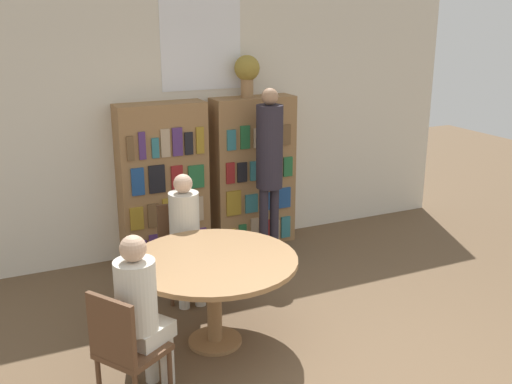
{
  "coord_description": "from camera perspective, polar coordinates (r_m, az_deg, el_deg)",
  "views": [
    {
      "loc": [
        -2.26,
        -2.88,
        2.62
      ],
      "look_at": [
        -0.05,
        1.8,
        1.05
      ],
      "focal_mm": 42.0,
      "sensor_mm": 36.0,
      "label": 1
    }
  ],
  "objects": [
    {
      "name": "bookshelf_left",
      "position": [
        6.48,
        -8.82,
        0.84
      ],
      "size": [
        0.94,
        0.34,
        1.71
      ],
      "color": "olive",
      "rests_on": "ground_plane"
    },
    {
      "name": "seated_reader_right",
      "position": [
        4.21,
        -10.92,
        -10.66
      ],
      "size": [
        0.42,
        0.41,
        1.22
      ],
      "rotation": [
        0.0,
        0.0,
        -1.01
      ],
      "color": "beige",
      "rests_on": "ground_plane"
    },
    {
      "name": "chair_left_side",
      "position": [
        5.76,
        -7.1,
        -5.06
      ],
      "size": [
        0.42,
        0.42,
        0.87
      ],
      "rotation": [
        0.0,
        0.0,
        -3.2
      ],
      "color": "brown",
      "rests_on": "ground_plane"
    },
    {
      "name": "bookshelf_right",
      "position": [
        6.84,
        -0.26,
        1.89
      ],
      "size": [
        0.94,
        0.34,
        1.71
      ],
      "color": "olive",
      "rests_on": "ground_plane"
    },
    {
      "name": "wall_back",
      "position": [
        6.68,
        -5.16,
        7.2
      ],
      "size": [
        6.4,
        0.07,
        3.0
      ],
      "color": "beige",
      "rests_on": "ground_plane"
    },
    {
      "name": "chair_near_camera",
      "position": [
        4.2,
        -12.44,
        -14.14
      ],
      "size": [
        0.55,
        0.55,
        0.87
      ],
      "rotation": [
        0.0,
        0.0,
        -1.01
      ],
      "color": "brown",
      "rests_on": "ground_plane"
    },
    {
      "name": "librarian_standing",
      "position": [
        6.31,
        1.28,
        3.31
      ],
      "size": [
        0.28,
        0.55,
        1.87
      ],
      "color": "#28232D",
      "rests_on": "ground_plane"
    },
    {
      "name": "seated_reader_left",
      "position": [
        5.52,
        -6.71,
        -3.69
      ],
      "size": [
        0.3,
        0.39,
        1.22
      ],
      "rotation": [
        0.0,
        0.0,
        -3.2
      ],
      "color": "beige",
      "rests_on": "ground_plane"
    },
    {
      "name": "reading_table",
      "position": [
        4.8,
        -4.06,
        -7.5
      ],
      "size": [
        1.34,
        1.34,
        0.75
      ],
      "color": "olive",
      "rests_on": "ground_plane"
    },
    {
      "name": "flower_vase",
      "position": [
        6.61,
        -0.86,
        11.44
      ],
      "size": [
        0.28,
        0.28,
        0.45
      ],
      "color": "#997047",
      "rests_on": "bookshelf_right"
    }
  ]
}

